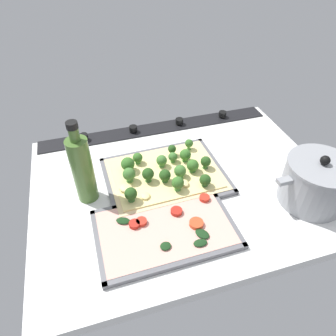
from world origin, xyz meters
TOP-DOWN VIEW (x-y plane):
  - ground_plane at (0.00, 0.00)cm, footprint 85.00×65.24cm
  - stove_control_panel at (0.00, -29.12)cm, footprint 81.60×7.00cm
  - baking_tray_front at (4.42, -3.52)cm, footprint 35.03×27.46cm
  - broccoli_pizza at (4.68, -3.21)cm, footprint 32.56×24.99cm
  - baking_tray_back at (9.91, 15.23)cm, footprint 34.22×22.22cm
  - veggie_pizza_back at (9.66, 15.15)cm, footprint 31.79×19.79cm
  - cooking_pot at (-30.60, 16.35)cm, footprint 24.08×17.22cm
  - oil_bottle at (26.74, -2.08)cm, footprint 5.52×5.52cm

SIDE VIEW (x-z plane):
  - ground_plane at x=0.00cm, z-range -3.00..0.00cm
  - baking_tray_front at x=4.42cm, z-range -0.28..1.02cm
  - baking_tray_back at x=9.91cm, z-range -0.27..1.03cm
  - stove_control_panel at x=0.00cm, z-range -0.76..1.84cm
  - veggie_pizza_back at x=9.66cm, z-range 0.09..1.99cm
  - broccoli_pizza at x=4.68cm, z-range -0.68..5.22cm
  - cooking_pot at x=-30.60cm, z-range -1.14..13.92cm
  - oil_bottle at x=26.74cm, z-range -1.88..22.19cm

